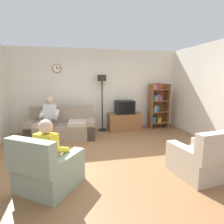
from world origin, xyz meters
TOP-DOWN VIEW (x-y plane):
  - ground_plane at (0.00, 0.00)m, footprint 12.00×12.00m
  - back_wall_assembly at (-0.00, 2.66)m, footprint 6.20×0.17m
  - couch at (-1.19, 1.80)m, footprint 1.97×1.05m
  - tv_stand at (0.84, 2.25)m, footprint 1.10×0.56m
  - tv at (0.84, 2.23)m, footprint 0.60×0.49m
  - bookshelf at (2.07, 2.32)m, footprint 0.68×0.36m
  - floor_lamp at (0.10, 2.35)m, footprint 0.28×0.28m
  - armchair_near_window at (-1.31, -0.85)m, footprint 1.16×1.18m
  - armchair_near_bookshelf at (1.31, -1.04)m, footprint 0.91×0.98m
  - person_on_couch at (-1.51, 1.69)m, footprint 0.54×0.56m
  - person_in_left_armchair at (-1.26, -0.78)m, footprint 0.61×0.64m

SIDE VIEW (x-z plane):
  - ground_plane at x=0.00m, z-range 0.00..0.00m
  - tv_stand at x=0.84m, z-range 0.00..0.57m
  - armchair_near_window at x=-1.31m, z-range -0.16..0.74m
  - armchair_near_bookshelf at x=1.31m, z-range -0.16..0.74m
  - couch at x=-1.19m, z-range -0.14..0.76m
  - person_in_left_armchair at x=-1.26m, z-range 0.04..1.16m
  - person_on_couch at x=-1.51m, z-range 0.08..1.32m
  - tv at x=0.84m, z-range 0.57..1.01m
  - bookshelf at x=2.07m, z-range 0.03..1.59m
  - back_wall_assembly at x=0.00m, z-range 0.00..2.70m
  - floor_lamp at x=0.10m, z-range 0.53..2.38m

